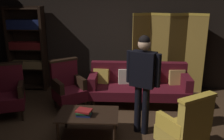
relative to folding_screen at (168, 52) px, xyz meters
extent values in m
plane|color=#3D2819|center=(-1.27, -2.23, -0.99)|extent=(10.00, 10.00, 0.00)
cube|color=black|center=(-1.27, 0.22, 0.41)|extent=(7.20, 0.10, 2.80)
cube|color=olive|center=(-0.64, 0.01, -0.04)|extent=(0.43, 0.21, 1.90)
cube|color=gold|center=(-0.64, 0.01, 0.88)|extent=(0.44, 0.22, 0.06)
cube|color=olive|center=(-0.22, 0.02, -0.04)|extent=(0.44, 0.20, 1.90)
cube|color=gold|center=(-0.22, 0.02, 0.88)|extent=(0.44, 0.20, 0.06)
cube|color=olive|center=(0.22, 0.00, -0.04)|extent=(0.45, 0.17, 1.90)
cube|color=gold|center=(0.22, 0.00, 0.88)|extent=(0.45, 0.17, 0.06)
cube|color=olive|center=(0.64, -0.03, -0.04)|extent=(0.43, 0.22, 1.90)
cube|color=gold|center=(0.64, -0.03, 0.88)|extent=(0.43, 0.22, 0.06)
cube|color=black|center=(-3.84, -0.05, 0.04)|extent=(0.06, 0.32, 2.05)
cube|color=black|center=(-3.00, -0.05, 0.04)|extent=(0.06, 0.32, 2.05)
cube|color=black|center=(-3.42, 0.10, 0.04)|extent=(0.90, 0.02, 2.05)
cube|color=black|center=(-3.42, -0.05, -0.93)|extent=(0.86, 0.30, 0.02)
cube|color=black|center=(-3.42, -0.05, -0.44)|extent=(0.86, 0.30, 0.02)
cube|color=#9E7A47|center=(-3.42, -0.07, -0.34)|extent=(0.78, 0.22, 0.18)
cube|color=black|center=(-3.42, -0.05, 0.04)|extent=(0.86, 0.30, 0.02)
cube|color=maroon|center=(-3.42, -0.07, 0.14)|extent=(0.78, 0.22, 0.17)
cube|color=black|center=(-3.42, -0.05, 0.52)|extent=(0.86, 0.30, 0.02)
cube|color=navy|center=(-3.42, -0.07, 0.65)|extent=(0.78, 0.22, 0.22)
cube|color=black|center=(-3.42, -0.05, 1.00)|extent=(0.86, 0.30, 0.02)
cylinder|color=black|center=(-1.67, -1.18, -0.88)|extent=(0.07, 0.07, 0.22)
cylinder|color=black|center=(0.23, -1.18, -0.88)|extent=(0.07, 0.07, 0.22)
cylinder|color=black|center=(-1.67, -0.58, -0.88)|extent=(0.07, 0.07, 0.22)
cylinder|color=black|center=(0.23, -0.58, -0.88)|extent=(0.07, 0.07, 0.22)
cube|color=#4C0F19|center=(-0.72, -0.88, -0.67)|extent=(2.10, 0.76, 0.20)
cube|color=#4C0F19|center=(-0.72, -0.57, -0.34)|extent=(2.10, 0.18, 0.46)
cube|color=#4C0F19|center=(-1.70, -0.88, -0.44)|extent=(0.16, 0.68, 0.26)
cube|color=#4C0F19|center=(0.26, -0.88, -0.44)|extent=(0.16, 0.68, 0.26)
cube|color=#B79338|center=(-1.55, -0.68, -0.42)|extent=(0.36, 0.22, 0.35)
cube|color=beige|center=(-0.99, -0.68, -0.42)|extent=(0.36, 0.19, 0.35)
cube|color=maroon|center=(-0.44, -0.68, -0.42)|extent=(0.35, 0.16, 0.35)
cube|color=tan|center=(0.11, -0.68, -0.42)|extent=(0.36, 0.20, 0.35)
cylinder|color=black|center=(-2.08, -2.46, -0.79)|extent=(0.04, 0.04, 0.39)
cylinder|color=black|center=(-1.18, -2.46, -0.79)|extent=(0.04, 0.04, 0.39)
cylinder|color=black|center=(-2.08, -1.92, -0.79)|extent=(0.04, 0.04, 0.39)
cylinder|color=black|center=(-1.18, -1.92, -0.79)|extent=(0.04, 0.04, 0.39)
cube|color=black|center=(-1.63, -2.19, -0.58)|extent=(1.00, 0.64, 0.03)
cylinder|color=gold|center=(-0.12, -2.32, -0.88)|extent=(0.04, 0.04, 0.22)
cube|color=#B79338|center=(-0.19, -2.64, -0.65)|extent=(0.77, 0.77, 0.24)
cube|color=#B79338|center=(-0.07, -2.83, -0.26)|extent=(0.54, 0.40, 0.54)
cube|color=gold|center=(-0.07, -2.83, 0.03)|extent=(0.57, 0.43, 0.04)
cube|color=gold|center=(0.01, -2.51, -0.42)|extent=(0.35, 0.47, 0.22)
cube|color=gold|center=(-0.40, -2.77, -0.42)|extent=(0.35, 0.47, 0.22)
cylinder|color=black|center=(-2.21, -1.53, -0.88)|extent=(0.04, 0.04, 0.22)
cylinder|color=black|center=(-1.84, -1.26, -0.88)|extent=(0.04, 0.04, 0.22)
cylinder|color=black|center=(-2.48, -1.15, -0.88)|extent=(0.04, 0.04, 0.22)
cylinder|color=black|center=(-2.10, -0.88, -0.88)|extent=(0.04, 0.04, 0.22)
cube|color=#4C0F19|center=(-2.16, -1.20, -0.65)|extent=(0.78, 0.78, 0.24)
cube|color=#4C0F19|center=(-2.29, -1.02, -0.26)|extent=(0.52, 0.42, 0.54)
cube|color=black|center=(-2.29, -1.02, 0.03)|extent=(0.56, 0.46, 0.04)
cube|color=black|center=(-2.35, -1.35, -0.42)|extent=(0.37, 0.46, 0.22)
cube|color=black|center=(-1.96, -1.06, -0.42)|extent=(0.37, 0.46, 0.22)
cylinder|color=black|center=(-2.96, -1.72, -0.88)|extent=(0.04, 0.04, 0.22)
cylinder|color=black|center=(-3.54, -1.44, -0.88)|extent=(0.04, 0.04, 0.22)
cylinder|color=black|center=(-3.11, -1.29, -0.88)|extent=(0.04, 0.04, 0.22)
cube|color=#4C0F19|center=(-3.25, -1.58, -0.65)|extent=(0.71, 0.71, 0.24)
cube|color=#4C0F19|center=(-3.32, -1.36, -0.26)|extent=(0.57, 0.30, 0.54)
cube|color=black|center=(-3.32, -1.36, 0.03)|extent=(0.61, 0.32, 0.04)
cube|color=black|center=(-3.02, -1.50, -0.42)|extent=(0.25, 0.50, 0.22)
cylinder|color=black|center=(-0.67, -2.04, -0.56)|extent=(0.12, 0.12, 0.86)
cylinder|color=black|center=(-0.79, -1.98, -0.56)|extent=(0.12, 0.12, 0.86)
cube|color=maroon|center=(-0.73, -2.01, -0.09)|extent=(0.36, 0.28, 0.09)
cube|color=black|center=(-0.73, -2.01, 0.16)|extent=(0.45, 0.36, 0.58)
cube|color=white|center=(-0.68, -1.91, 0.19)|extent=(0.13, 0.07, 0.41)
cube|color=maroon|center=(-0.68, -1.91, 0.42)|extent=(0.09, 0.06, 0.04)
cylinder|color=black|center=(-0.50, -2.12, 0.17)|extent=(0.09, 0.09, 0.54)
cylinder|color=black|center=(-0.96, -1.91, 0.17)|extent=(0.09, 0.09, 0.54)
sphere|color=tan|center=(-0.73, -2.01, 0.57)|extent=(0.20, 0.20, 0.20)
sphere|color=black|center=(-0.73, -2.01, 0.62)|extent=(0.18, 0.18, 0.18)
cube|color=navy|center=(-1.68, -2.25, -0.54)|extent=(0.25, 0.19, 0.04)
cube|color=#1E4C28|center=(-1.68, -2.25, -0.51)|extent=(0.25, 0.19, 0.03)
cube|color=maroon|center=(-1.68, -2.25, -0.48)|extent=(0.28, 0.24, 0.03)
camera|label=1|loc=(-1.04, -5.86, 1.32)|focal=39.67mm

